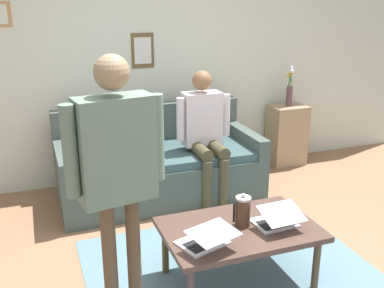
{
  "coord_description": "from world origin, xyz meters",
  "views": [
    {
      "loc": [
        1.15,
        2.51,
        1.95
      ],
      "look_at": [
        -0.04,
        -0.75,
        0.8
      ],
      "focal_mm": 41.92,
      "sensor_mm": 36.0,
      "label": 1
    }
  ],
  "objects": [
    {
      "name": "area_rug",
      "position": [
        -0.11,
        0.13,
        0.0
      ],
      "size": [
        2.08,
        2.1,
        0.01
      ],
      "primitive_type": "cube",
      "color": "slate",
      "rests_on": "ground_plane"
    },
    {
      "name": "laptop_center",
      "position": [
        -0.35,
        0.11,
        0.48
      ],
      "size": [
        0.3,
        0.32,
        0.16
      ],
      "color": "silver",
      "rests_on": "coffee_table"
    },
    {
      "name": "laptop_left",
      "position": [
        0.2,
        0.18,
        0.48
      ],
      "size": [
        0.39,
        0.41,
        0.14
      ],
      "color": "silver",
      "rests_on": "coffee_table"
    },
    {
      "name": "person_seated",
      "position": [
        -0.4,
        -1.36,
        0.73
      ],
      "size": [
        0.55,
        0.51,
        1.28
      ],
      "color": "#48422B",
      "rests_on": "ground_plane"
    },
    {
      "name": "french_press",
      "position": [
        -0.13,
        0.02,
        0.54
      ],
      "size": [
        0.13,
        0.11,
        0.25
      ],
      "color": "#4C3323",
      "rests_on": "coffee_table"
    },
    {
      "name": "couch",
      "position": [
        0.01,
        -1.58,
        0.3
      ],
      "size": [
        1.98,
        0.92,
        0.88
      ],
      "color": "#45534C",
      "rests_on": "ground_plane"
    },
    {
      "name": "flower_vase",
      "position": [
        -1.69,
        -1.94,
        0.92
      ],
      "size": [
        0.08,
        0.1,
        0.47
      ],
      "color": "brown",
      "rests_on": "side_shelf"
    },
    {
      "name": "coffee_table",
      "position": [
        -0.11,
        0.03,
        0.39
      ],
      "size": [
        1.06,
        0.69,
        0.43
      ],
      "color": "#4E372E",
      "rests_on": "ground_plane"
    },
    {
      "name": "ground_plane",
      "position": [
        0.0,
        0.0,
        0.0
      ],
      "size": [
        7.68,
        7.68,
        0.0
      ],
      "primitive_type": "plane",
      "color": "#91694B"
    },
    {
      "name": "person_standing",
      "position": [
        0.74,
        0.18,
        1.07
      ],
      "size": [
        0.59,
        0.25,
        1.67
      ],
      "color": "brown",
      "rests_on": "ground_plane"
    },
    {
      "name": "side_shelf",
      "position": [
        -1.69,
        -1.94,
        0.36
      ],
      "size": [
        0.42,
        0.32,
        0.72
      ],
      "color": "tan",
      "rests_on": "ground_plane"
    },
    {
      "name": "back_wall",
      "position": [
        0.0,
        -2.2,
        1.35
      ],
      "size": [
        7.04,
        0.11,
        2.7
      ],
      "color": "silver",
      "rests_on": "ground_plane"
    }
  ]
}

